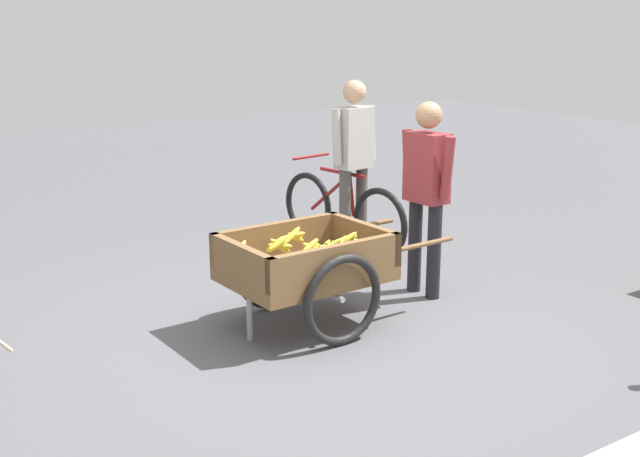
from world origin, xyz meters
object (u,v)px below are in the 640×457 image
object	(u,v)px
vendor_person	(427,182)
bicycle	(342,211)
cyclist_person	(354,150)
fruit_cart	(306,267)

from	to	relation	value
vendor_person	bicycle	world-z (taller)	vendor_person
cyclist_person	vendor_person	bearing A→B (deg)	78.16
fruit_cart	bicycle	distance (m)	2.08
fruit_cart	vendor_person	xyz separation A→B (m)	(-1.14, -0.04, 0.48)
bicycle	fruit_cart	bearing A→B (deg)	47.49
fruit_cart	bicycle	bearing A→B (deg)	-132.51
fruit_cart	cyclist_person	xyz separation A→B (m)	(-1.43, -1.38, 0.52)
fruit_cart	vendor_person	bearing A→B (deg)	-177.90
bicycle	cyclist_person	size ratio (longest dim) A/B	1.03
bicycle	cyclist_person	distance (m)	0.63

